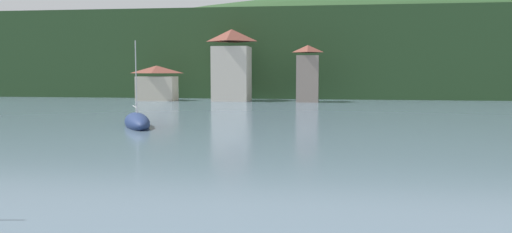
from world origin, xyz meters
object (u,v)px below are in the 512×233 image
object	(u,v)px
shore_building_westcentral	(232,66)
shore_building_central	(308,74)
shore_building_west	(157,84)
sailboat_far_5	(137,122)

from	to	relation	value
shore_building_westcentral	shore_building_central	distance (m)	11.67
shore_building_west	shore_building_central	xyz separation A→B (m)	(23.10, -0.16, 1.44)
shore_building_west	shore_building_westcentral	size ratio (longest dim) A/B	0.57
shore_building_west	sailboat_far_5	bearing A→B (deg)	-73.60
shore_building_westcentral	sailboat_far_5	world-z (taller)	shore_building_westcentral
shore_building_central	sailboat_far_5	bearing A→B (deg)	-110.93
sailboat_far_5	shore_building_westcentral	bearing A→B (deg)	150.00
shore_building_westcentral	shore_building_central	xyz separation A→B (m)	(11.55, -1.13, -1.21)
shore_building_west	sailboat_far_5	size ratio (longest dim) A/B	0.80
shore_building_westcentral	shore_building_central	bearing A→B (deg)	-5.61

